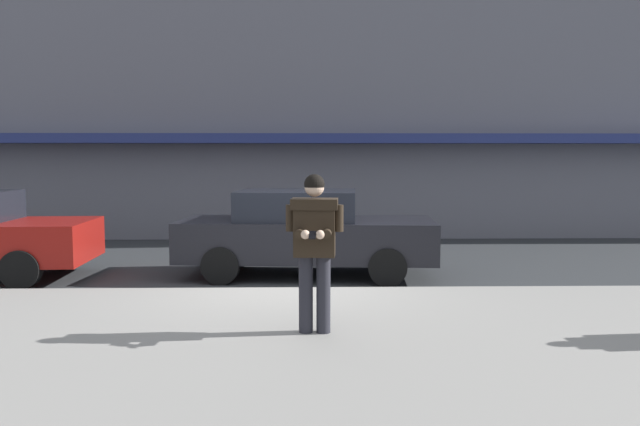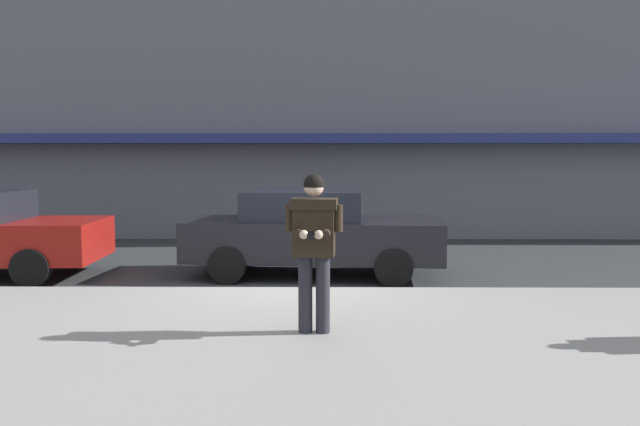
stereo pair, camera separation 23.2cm
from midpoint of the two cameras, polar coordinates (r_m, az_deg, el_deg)
ground_plane at (r=9.87m, az=-3.97°, el=-7.35°), size 80.00×80.00×0.00m
sidewalk at (r=7.11m, az=3.19°, el=-11.74°), size 32.00×5.30×0.14m
curb_paint_line at (r=9.93m, az=1.87°, el=-7.26°), size 28.00×0.12×0.01m
storefront_facade at (r=18.63m, az=0.42°, el=18.43°), size 28.00×4.70×12.86m
parked_sedan_mid at (r=11.19m, az=-1.97°, el=-1.76°), size 4.63×2.20×1.54m
man_texting_on_phone at (r=7.00m, az=-1.46°, el=-2.10°), size 0.65×0.60×1.81m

